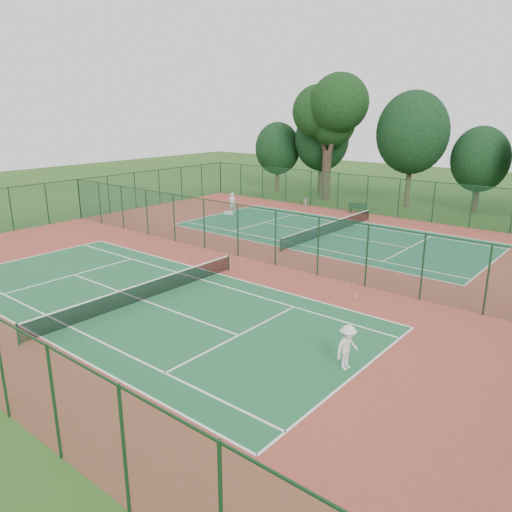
# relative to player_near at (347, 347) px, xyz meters

# --- Properties ---
(ground) EXTENTS (120.00, 120.00, 0.00)m
(ground) POSITION_rel_player_near_xyz_m (-11.38, 8.58, -0.90)
(ground) COLOR #295119
(ground) RESTS_ON ground
(red_pad) EXTENTS (40.00, 36.00, 0.01)m
(red_pad) POSITION_rel_player_near_xyz_m (-11.38, 8.58, -0.89)
(red_pad) COLOR brown
(red_pad) RESTS_ON ground
(court_near) EXTENTS (23.77, 10.97, 0.01)m
(court_near) POSITION_rel_player_near_xyz_m (-11.38, -0.42, -0.88)
(court_near) COLOR #1D5C34
(court_near) RESTS_ON red_pad
(court_far) EXTENTS (23.77, 10.97, 0.01)m
(court_far) POSITION_rel_player_near_xyz_m (-11.38, 17.58, -0.88)
(court_far) COLOR #1E6141
(court_far) RESTS_ON red_pad
(fence_north) EXTENTS (40.00, 0.09, 3.50)m
(fence_north) POSITION_rel_player_near_xyz_m (-11.38, 26.58, 0.87)
(fence_north) COLOR #1A4F29
(fence_north) RESTS_ON ground
(fence_west) EXTENTS (0.09, 36.00, 3.50)m
(fence_west) POSITION_rel_player_near_xyz_m (-31.38, 8.58, 0.87)
(fence_west) COLOR #194C2F
(fence_west) RESTS_ON ground
(fence_divider) EXTENTS (40.00, 0.09, 3.50)m
(fence_divider) POSITION_rel_player_near_xyz_m (-11.38, 8.58, 0.87)
(fence_divider) COLOR #16442D
(fence_divider) RESTS_ON ground
(tennis_net_near) EXTENTS (0.10, 12.90, 0.97)m
(tennis_net_near) POSITION_rel_player_near_xyz_m (-11.38, -0.42, -0.35)
(tennis_net_near) COLOR #153B23
(tennis_net_near) RESTS_ON ground
(tennis_net_far) EXTENTS (0.10, 12.90, 0.97)m
(tennis_net_far) POSITION_rel_player_near_xyz_m (-11.38, 17.58, -0.35)
(tennis_net_far) COLOR #12331F
(tennis_net_far) RESTS_ON ground
(player_near) EXTENTS (0.84, 1.23, 1.75)m
(player_near) POSITION_rel_player_near_xyz_m (0.00, 0.00, 0.00)
(player_near) COLOR silver
(player_near) RESTS_ON court_near
(player_far) EXTENTS (0.68, 0.80, 1.86)m
(player_far) POSITION_rel_player_near_xyz_m (-22.77, 18.97, 0.05)
(player_far) COLOR silver
(player_far) RESTS_ON court_far
(trash_bin) EXTENTS (0.47, 0.47, 0.78)m
(trash_bin) POSITION_rel_player_near_xyz_m (-19.23, 25.88, -0.50)
(trash_bin) COLOR slate
(trash_bin) RESTS_ON red_pad
(bench) EXTENTS (1.73, 0.92, 1.03)m
(bench) POSITION_rel_player_near_xyz_m (-13.49, 25.98, -0.36)
(bench) COLOR #12341D
(bench) RESTS_ON red_pad
(kit_bag) EXTENTS (0.84, 0.54, 0.29)m
(kit_bag) POSITION_rel_player_near_xyz_m (-22.44, 18.14, -0.74)
(kit_bag) COLOR silver
(kit_bag) RESTS_ON red_pad
(stray_ball_a) EXTENTS (0.07, 0.07, 0.07)m
(stray_ball_a) POSITION_rel_player_near_xyz_m (-5.67, 8.01, -0.85)
(stray_ball_a) COLOR #BECF30
(stray_ball_a) RESTS_ON red_pad
(stray_ball_b) EXTENTS (0.07, 0.07, 0.07)m
(stray_ball_b) POSITION_rel_player_near_xyz_m (-4.61, 8.32, -0.85)
(stray_ball_b) COLOR #D8F037
(stray_ball_b) RESTS_ON red_pad
(stray_ball_c) EXTENTS (0.06, 0.06, 0.06)m
(stray_ball_c) POSITION_rel_player_near_xyz_m (-13.20, 7.95, -0.85)
(stray_ball_c) COLOR #B8CA2F
(stray_ball_c) RESTS_ON red_pad
(big_tree) EXTENTS (8.35, 6.11, 12.82)m
(big_tree) POSITION_rel_player_near_xyz_m (-19.69, 30.72, 8.18)
(big_tree) COLOR #33251B
(big_tree) RESTS_ON ground
(evergreen_row) EXTENTS (39.00, 5.00, 12.00)m
(evergreen_row) POSITION_rel_player_near_xyz_m (-10.88, 32.83, -0.90)
(evergreen_row) COLOR black
(evergreen_row) RESTS_ON ground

